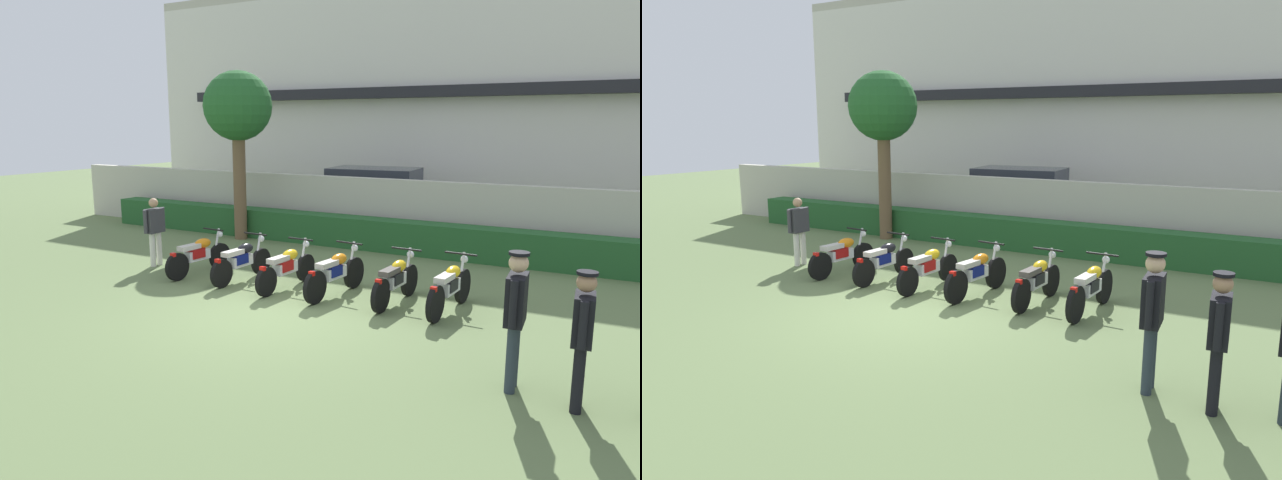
{
  "view_description": "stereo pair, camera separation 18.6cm",
  "coord_description": "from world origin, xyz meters",
  "views": [
    {
      "loc": [
        5.62,
        -8.16,
        3.28
      ],
      "look_at": [
        0.0,
        1.91,
        0.98
      ],
      "focal_mm": 33.21,
      "sensor_mm": 36.0,
      "label": 1
    },
    {
      "loc": [
        5.78,
        -8.07,
        3.28
      ],
      "look_at": [
        0.0,
        1.91,
        0.98
      ],
      "focal_mm": 33.21,
      "sensor_mm": 36.0,
      "label": 2
    }
  ],
  "objects": [
    {
      "name": "ground",
      "position": [
        0.0,
        0.0,
        0.0
      ],
      "size": [
        60.0,
        60.0,
        0.0
      ],
      "primitive_type": "plane",
      "color": "#607547"
    },
    {
      "name": "building",
      "position": [
        0.0,
        14.16,
        4.04
      ],
      "size": [
        25.05,
        6.5,
        8.07
      ],
      "color": "silver",
      "rests_on": "ground"
    },
    {
      "name": "compound_wall",
      "position": [
        0.0,
        6.56,
        0.9
      ],
      "size": [
        23.8,
        0.3,
        1.8
      ],
      "primitive_type": "cube",
      "color": "#BCB7A8",
      "rests_on": "ground"
    },
    {
      "name": "hedge_row",
      "position": [
        0.0,
        5.86,
        0.41
      ],
      "size": [
        19.04,
        0.7,
        0.81
      ],
      "primitive_type": "cube",
      "color": "#235628",
      "rests_on": "ground"
    },
    {
      "name": "parked_car",
      "position": [
        -1.77,
        8.86,
        0.94
      ],
      "size": [
        4.66,
        2.43,
        1.89
      ],
      "rotation": [
        0.0,
        0.0,
        0.1
      ],
      "color": "silver",
      "rests_on": "ground"
    },
    {
      "name": "tree_near_inspector",
      "position": [
        -4.5,
        5.32,
        3.62
      ],
      "size": [
        1.92,
        1.92,
        4.69
      ],
      "color": "brown",
      "rests_on": "ground"
    },
    {
      "name": "motorcycle_in_row_0",
      "position": [
        -2.84,
        1.55,
        0.45
      ],
      "size": [
        0.6,
        1.86,
        0.96
      ],
      "rotation": [
        0.0,
        0.0,
        1.47
      ],
      "color": "black",
      "rests_on": "ground"
    },
    {
      "name": "motorcycle_in_row_1",
      "position": [
        -1.71,
        1.59,
        0.44
      ],
      "size": [
        0.6,
        1.86,
        0.95
      ],
      "rotation": [
        0.0,
        0.0,
        1.51
      ],
      "color": "black",
      "rests_on": "ground"
    },
    {
      "name": "motorcycle_in_row_2",
      "position": [
        -0.56,
        1.54,
        0.44
      ],
      "size": [
        0.6,
        1.93,
        0.95
      ],
      "rotation": [
        0.0,
        0.0,
        1.51
      ],
      "color": "black",
      "rests_on": "ground"
    },
    {
      "name": "motorcycle_in_row_3",
      "position": [
        0.52,
        1.58,
        0.46
      ],
      "size": [
        0.6,
        1.96,
        0.97
      ],
      "rotation": [
        0.0,
        0.0,
        1.46
      ],
      "color": "black",
      "rests_on": "ground"
    },
    {
      "name": "motorcycle_in_row_4",
      "position": [
        1.73,
        1.65,
        0.45
      ],
      "size": [
        0.6,
        1.86,
        0.97
      ],
      "rotation": [
        0.0,
        0.0,
        1.52
      ],
      "color": "black",
      "rests_on": "ground"
    },
    {
      "name": "motorcycle_in_row_5",
      "position": [
        2.74,
        1.65,
        0.46
      ],
      "size": [
        0.6,
        1.97,
        0.98
      ],
      "rotation": [
        0.0,
        0.0,
        1.51
      ],
      "color": "black",
      "rests_on": "ground"
    },
    {
      "name": "inspector_person",
      "position": [
        -4.26,
        1.71,
        0.93
      ],
      "size": [
        0.22,
        0.65,
        1.58
      ],
      "color": "silver",
      "rests_on": "ground"
    },
    {
      "name": "officer_0",
      "position": [
        4.34,
        -0.96,
        1.05
      ],
      "size": [
        0.26,
        0.69,
        1.76
      ],
      "rotation": [
        0.0,
        0.0,
        3.22
      ],
      "color": "#28333D",
      "rests_on": "ground"
    },
    {
      "name": "officer_1",
      "position": [
        5.11,
        -1.13,
        0.97
      ],
      "size": [
        0.25,
        0.66,
        1.65
      ],
      "rotation": [
        0.0,
        0.0,
        3.22
      ],
      "color": "black",
      "rests_on": "ground"
    }
  ]
}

